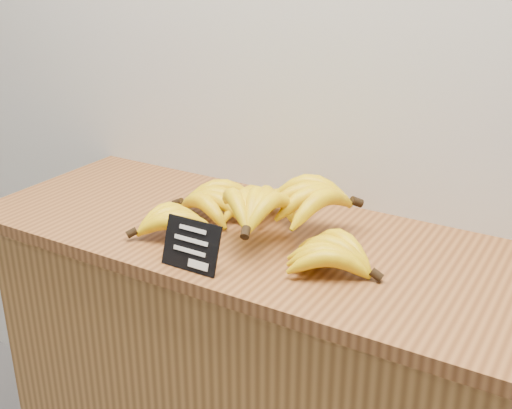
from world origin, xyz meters
name	(u,v)px	position (x,y,z in m)	size (l,w,h in m)	color
counter	(266,406)	(-0.11, 2.75, 0.45)	(1.27, 0.50, 0.90)	#9D6A32
counter_top	(267,240)	(-0.11, 2.75, 0.92)	(1.40, 0.54, 0.03)	brown
chalkboard_sign	(191,245)	(-0.16, 2.53, 0.98)	(0.13, 0.01, 0.10)	black
banana_pile	(260,212)	(-0.12, 2.74, 0.98)	(0.59, 0.39, 0.13)	yellow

